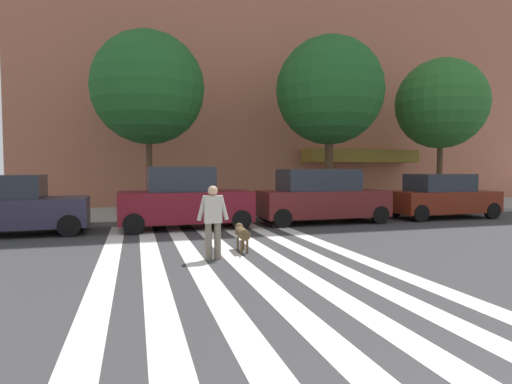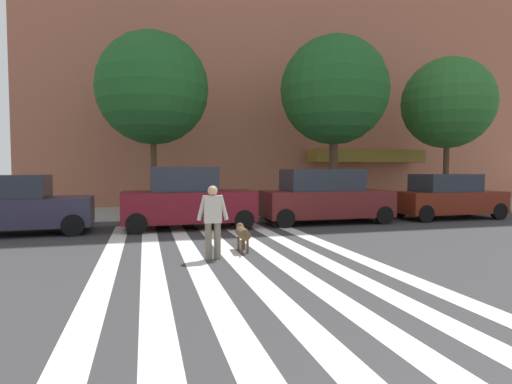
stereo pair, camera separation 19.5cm
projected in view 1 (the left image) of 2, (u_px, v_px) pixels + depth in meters
ground_plane at (282, 260)px, 9.04m from camera, size 160.00×160.00×0.00m
sidewalk_far at (207, 212)px, 18.54m from camera, size 80.00×6.00×0.15m
crosswalk_stripes at (240, 263)px, 8.78m from camera, size 5.85×13.24×0.01m
parked_car_near_curb at (7, 206)px, 12.45m from camera, size 4.56×2.18×1.83m
parked_car_behind_first at (184, 200)px, 13.95m from camera, size 4.41×2.07×2.08m
parked_car_third_in_line at (321, 197)px, 15.37m from camera, size 4.77×1.94×2.00m
parked_car_fourth_in_line at (442, 197)px, 16.90m from camera, size 4.38×1.90×1.81m
street_tree_nearest at (148, 88)px, 16.62m from camera, size 4.53×4.53×7.39m
street_tree_middle at (330, 91)px, 18.32m from camera, size 4.78×4.78×7.73m
street_tree_further at (441, 104)px, 20.32m from camera, size 4.40×4.40×7.28m
pedestrian_dog_walker at (213, 218)px, 9.08m from camera, size 0.71×0.26×1.64m
dog_on_leash at (242, 233)px, 10.05m from camera, size 0.30×1.10×0.65m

